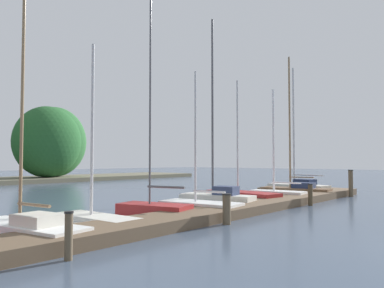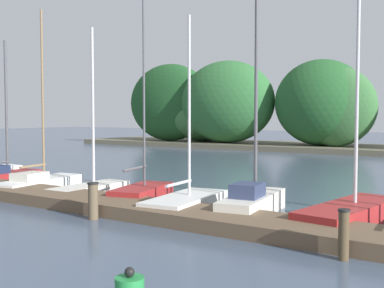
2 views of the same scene
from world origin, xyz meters
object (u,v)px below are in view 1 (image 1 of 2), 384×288
at_px(sailboat_3, 24,227).
at_px(mooring_piling_1, 69,235).
at_px(sailboat_9, 275,193).
at_px(sailboat_6, 197,206).
at_px(mooring_piling_3, 310,195).
at_px(sailboat_5, 151,208).
at_px(sailboat_10, 293,189).
at_px(sailboat_11, 297,185).
at_px(sailboat_8, 239,196).
at_px(sailboat_4, 93,217).
at_px(mooring_piling_2, 227,209).
at_px(mooring_piling_4, 351,183).
at_px(sailboat_7, 216,197).

bearing_deg(sailboat_3, mooring_piling_1, 164.13).
bearing_deg(sailboat_9, sailboat_6, 85.04).
distance_m(sailboat_3, mooring_piling_3, 12.19).
xyz_separation_m(sailboat_5, sailboat_10, (11.03, -0.15, 0.06)).
height_order(sailboat_5, sailboat_11, sailboat_5).
xyz_separation_m(sailboat_5, sailboat_9, (8.53, -0.33, 0.00)).
xyz_separation_m(sailboat_6, sailboat_8, (4.43, 0.98, 0.03)).
relative_size(sailboat_9, sailboat_11, 0.72).
distance_m(sailboat_4, sailboat_5, 2.39).
height_order(sailboat_4, sailboat_6, sailboat_4).
relative_size(sailboat_8, mooring_piling_2, 6.22).
bearing_deg(mooring_piling_2, sailboat_3, 154.09).
height_order(sailboat_6, mooring_piling_4, sailboat_6).
bearing_deg(sailboat_3, mooring_piling_2, -124.96).
bearing_deg(sailboat_5, sailboat_4, 73.67).
bearing_deg(sailboat_11, mooring_piling_1, 110.17).
distance_m(sailboat_7, mooring_piling_3, 4.40).
relative_size(sailboat_6, mooring_piling_3, 5.72).
bearing_deg(sailboat_6, mooring_piling_4, -109.01).
relative_size(sailboat_4, sailboat_5, 0.70).
bearing_deg(sailboat_5, sailboat_9, -106.37).
bearing_deg(sailboat_9, mooring_piling_3, 146.09).
relative_size(sailboat_3, mooring_piling_1, 6.60).
distance_m(sailboat_5, mooring_piling_4, 13.17).
bearing_deg(sailboat_10, sailboat_11, -76.77).
xyz_separation_m(sailboat_4, mooring_piling_2, (3.02, -2.92, 0.22)).
distance_m(sailboat_9, mooring_piling_4, 5.00).
distance_m(sailboat_3, mooring_piling_2, 5.93).
height_order(sailboat_7, sailboat_8, sailboat_7).
bearing_deg(sailboat_8, sailboat_7, 108.38).
height_order(sailboat_8, sailboat_11, sailboat_11).
distance_m(sailboat_4, sailboat_11, 15.75).
bearing_deg(sailboat_4, mooring_piling_3, -109.19).
bearing_deg(sailboat_3, sailboat_11, -95.95).
bearing_deg(mooring_piling_1, sailboat_4, 48.67).
bearing_deg(sailboat_10, sailboat_7, 80.72).
xyz_separation_m(sailboat_8, sailboat_10, (4.58, -0.68, 0.11)).
bearing_deg(sailboat_11, sailboat_5, 102.14).
distance_m(sailboat_6, sailboat_9, 6.50).
relative_size(sailboat_4, mooring_piling_2, 5.87).
height_order(sailboat_8, sailboat_9, sailboat_8).
distance_m(sailboat_4, sailboat_8, 8.85).
height_order(sailboat_4, sailboat_5, sailboat_5).
xyz_separation_m(sailboat_7, sailboat_10, (7.16, -0.21, -0.05)).
distance_m(sailboat_4, sailboat_10, 13.42).
height_order(sailboat_11, mooring_piling_2, sailboat_11).
distance_m(sailboat_5, sailboat_8, 6.47).
distance_m(sailboat_3, sailboat_5, 4.70).
bearing_deg(sailboat_4, mooring_piling_4, -103.10).
distance_m(sailboat_4, mooring_piling_3, 10.03).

